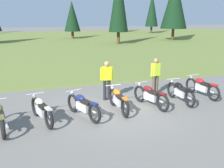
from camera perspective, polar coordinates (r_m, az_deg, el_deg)
name	(u,v)px	position (r m, az deg, el deg)	size (l,w,h in m)	color
ground_plane	(117,111)	(10.45, 1.03, -5.57)	(140.00, 140.00, 0.00)	slate
grass_moorland	(49,43)	(35.59, -12.98, 8.40)	(80.00, 44.00, 0.10)	olive
forest_treeline	(40,8)	(41.72, -14.79, 15.16)	(38.53, 26.36, 8.90)	#47331E
motorcycle_olive	(0,117)	(9.30, -22.32, -6.43)	(0.66, 2.09, 0.88)	black
motorcycle_cream	(41,110)	(9.56, -14.51, -5.21)	(0.76, 2.06, 0.88)	black
motorcycle_navy	(83,105)	(9.72, -6.09, -4.48)	(0.92, 2.00, 0.88)	black
motorcycle_orange	(118,100)	(10.30, 1.33, -3.31)	(0.62, 2.10, 0.88)	black
motorcycle_maroon	(150,96)	(10.91, 8.01, -2.42)	(0.76, 2.06, 0.88)	black
motorcycle_black	(180,92)	(11.67, 14.05, -1.60)	(0.62, 2.10, 0.88)	black
motorcycle_red	(202,87)	(12.73, 18.21, -0.57)	(0.62, 2.10, 0.88)	black
rider_with_back_turned	(156,74)	(12.43, 9.09, 2.06)	(0.54, 0.30, 1.67)	#4C4233
rider_in_hivis_vest	(107,78)	(11.49, -1.09, 1.22)	(0.55, 0.24, 1.67)	black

